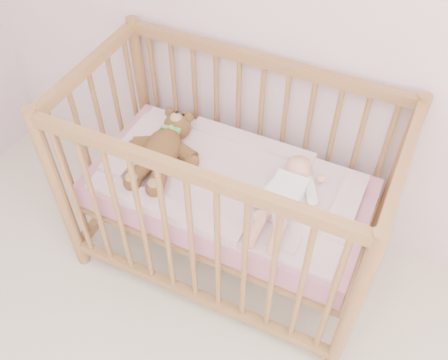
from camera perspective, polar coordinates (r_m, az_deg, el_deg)
The scene contains 5 objects.
crib at distance 2.21m, azimuth 0.55°, elevation -1.21°, with size 1.36×0.76×1.00m, color #A67946, non-canonical shape.
mattress at distance 2.22m, azimuth 0.55°, elevation -1.47°, with size 1.22×0.62×0.13m, color pink.
blanket at distance 2.17m, azimuth 0.56°, elevation -0.18°, with size 1.10×0.58×0.06m, color #CE8E9E, non-canonical shape.
baby at distance 2.04m, azimuth 7.06°, elevation -1.49°, with size 0.25×0.53×0.13m, color white, non-canonical shape.
teddy_bear at distance 2.20m, azimuth -7.12°, elevation 3.56°, with size 0.36×0.51×0.14m, color brown, non-canonical shape.
Camera 1 is at (0.16, 0.28, 2.17)m, focal length 40.00 mm.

